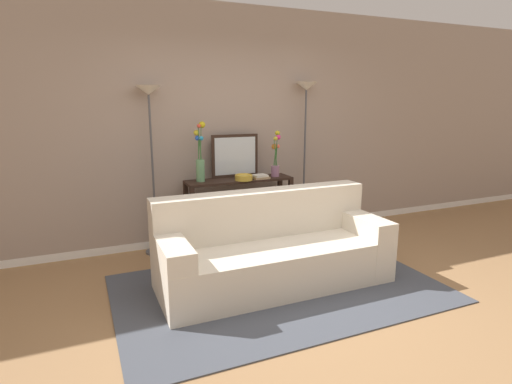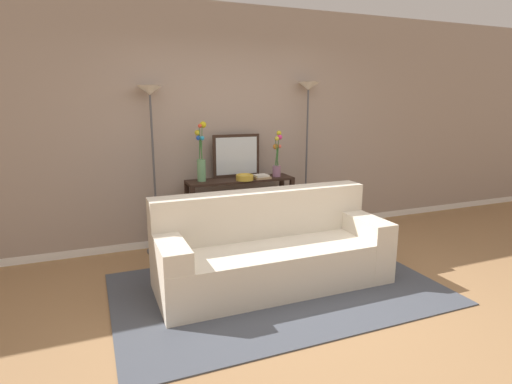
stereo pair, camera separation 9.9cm
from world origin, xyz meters
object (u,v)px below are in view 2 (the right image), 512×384
at_px(couch, 271,252).
at_px(vase_tall_flowers, 201,158).
at_px(wall_mirror, 236,156).
at_px(floor_lamp_left, 151,124).
at_px(floor_lamp_right, 308,116).
at_px(vase_short_flowers, 277,158).
at_px(fruit_bowl, 245,177).
at_px(book_stack, 261,177).
at_px(console_table, 241,200).
at_px(book_row_under_console, 219,242).

distance_m(couch, vase_tall_flowers, 1.47).
bearing_deg(wall_mirror, couch, -95.14).
relative_size(couch, floor_lamp_left, 1.16).
bearing_deg(floor_lamp_right, vase_short_flowers, -164.59).
distance_m(floor_lamp_left, vase_short_flowers, 1.55).
height_order(fruit_bowl, book_stack, fruit_bowl).
distance_m(console_table, vase_tall_flowers, 0.71).
xyz_separation_m(wall_mirror, vase_short_flowers, (0.47, -0.16, -0.03)).
height_order(console_table, floor_lamp_right, floor_lamp_right).
bearing_deg(console_table, floor_lamp_left, 173.52).
bearing_deg(console_table, book_stack, -19.28).
relative_size(floor_lamp_left, vase_tall_flowers, 2.76).
xyz_separation_m(floor_lamp_right, book_stack, (-0.72, -0.20, -0.70)).
distance_m(couch, console_table, 1.20).
bearing_deg(floor_lamp_right, couch, -129.99).
height_order(vase_short_flowers, book_row_under_console, vase_short_flowers).
distance_m(wall_mirror, vase_short_flowers, 0.50).
bearing_deg(vase_short_flowers, vase_tall_flowers, 176.95).
height_order(floor_lamp_left, book_row_under_console, floor_lamp_left).
bearing_deg(book_row_under_console, floor_lamp_left, 171.06).
xyz_separation_m(console_table, vase_short_flowers, (0.48, -0.02, 0.49)).
relative_size(wall_mirror, vase_short_flowers, 1.06).
relative_size(console_table, floor_lamp_right, 0.66).
height_order(vase_short_flowers, fruit_bowl, vase_short_flowers).
xyz_separation_m(console_table, floor_lamp_right, (0.96, 0.11, 0.99)).
height_order(couch, vase_short_flowers, vase_short_flowers).
height_order(floor_lamp_left, vase_tall_flowers, floor_lamp_left).
bearing_deg(wall_mirror, book_stack, -43.62).
xyz_separation_m(vase_tall_flowers, book_stack, (0.71, -0.11, -0.25)).
height_order(floor_lamp_right, book_stack, floor_lamp_right).
bearing_deg(fruit_bowl, vase_tall_flowers, 164.64).
distance_m(wall_mirror, vase_tall_flowers, 0.49).
relative_size(couch, vase_tall_flowers, 3.20).
xyz_separation_m(floor_lamp_left, wall_mirror, (1.00, 0.03, -0.41)).
xyz_separation_m(vase_tall_flowers, vase_short_flowers, (0.95, -0.05, -0.04)).
bearing_deg(vase_short_flowers, console_table, 177.54).
bearing_deg(floor_lamp_right, fruit_bowl, -167.06).
xyz_separation_m(wall_mirror, fruit_bowl, (0.01, -0.25, -0.23)).
height_order(couch, console_table, couch).
relative_size(fruit_bowl, book_row_under_console, 0.40).
relative_size(fruit_bowl, book_stack, 1.06).
bearing_deg(fruit_bowl, couch, -97.04).
distance_m(fruit_bowl, book_stack, 0.22).
relative_size(floor_lamp_right, vase_tall_flowers, 2.86).
height_order(couch, floor_lamp_left, floor_lamp_left).
height_order(wall_mirror, vase_short_flowers, vase_short_flowers).
relative_size(vase_short_flowers, book_row_under_console, 1.09).
xyz_separation_m(wall_mirror, book_row_under_console, (-0.28, -0.14, -1.03)).
bearing_deg(book_stack, fruit_bowl, -175.06).
relative_size(couch, wall_mirror, 3.72).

